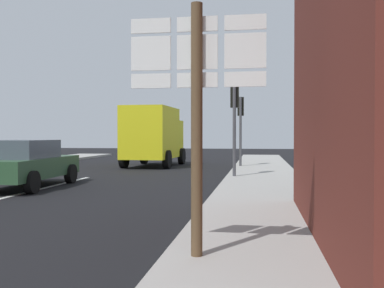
{
  "coord_description": "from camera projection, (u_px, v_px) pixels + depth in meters",
  "views": [
    {
      "loc": [
        6.46,
        -3.88,
        1.6
      ],
      "look_at": [
        4.59,
        8.39,
        1.37
      ],
      "focal_mm": 40.93,
      "sensor_mm": 36.0,
      "label": 1
    }
  ],
  "objects": [
    {
      "name": "traffic_light_near_right",
      "position": [
        235.0,
        108.0,
        15.91
      ],
      "size": [
        0.3,
        0.49,
        3.53
      ],
      "color": "#47474C",
      "rests_on": "ground"
    },
    {
      "name": "delivery_truck",
      "position": [
        153.0,
        135.0,
        22.82
      ],
      "size": [
        2.63,
        5.07,
        3.05
      ],
      "color": "yellow",
      "rests_on": "ground"
    },
    {
      "name": "traffic_light_far_right",
      "position": [
        241.0,
        116.0,
        21.23
      ],
      "size": [
        0.3,
        0.49,
        3.47
      ],
      "color": "#47474C",
      "rests_on": "ground"
    },
    {
      "name": "sidewalk_right",
      "position": [
        265.0,
        193.0,
        11.74
      ],
      "size": [
        2.69,
        44.0,
        0.14
      ],
      "primitive_type": "cube",
      "color": "#9E9B96",
      "rests_on": "ground"
    },
    {
      "name": "route_sign_post",
      "position": [
        197.0,
        103.0,
        5.3
      ],
      "size": [
        1.66,
        0.14,
        3.2
      ],
      "color": "brown",
      "rests_on": "ground"
    },
    {
      "name": "ground_plane",
      "position": [
        65.0,
        183.0,
        14.72
      ],
      "size": [
        80.0,
        80.0,
        0.0
      ],
      "primitive_type": "plane",
      "color": "black"
    },
    {
      "name": "sedan_far",
      "position": [
        25.0,
        163.0,
        13.41
      ],
      "size": [
        2.07,
        4.25,
        1.47
      ],
      "color": "#2D5133",
      "rests_on": "ground"
    }
  ]
}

